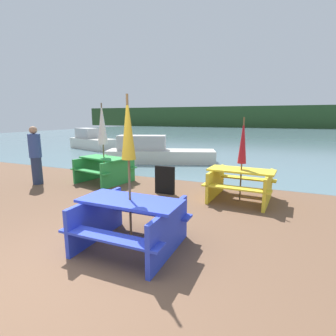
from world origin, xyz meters
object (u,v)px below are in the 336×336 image
(picnic_table_green, at_px, (104,168))
(boat_second, at_px, (92,141))
(picnic_table_yellow, at_px, (241,182))
(boat, at_px, (156,153))
(umbrella_gold, at_px, (128,130))
(signboard, at_px, (165,180))
(umbrella_crimson, at_px, (243,142))
(umbrella_white, at_px, (102,124))
(person, at_px, (36,155))
(picnic_table_blue, at_px, (131,219))

(picnic_table_green, xyz_separation_m, boat_second, (-6.22, 6.98, 0.01))
(picnic_table_yellow, xyz_separation_m, boat, (-4.30, 4.10, -0.02))
(umbrella_gold, relative_size, signboard, 3.14)
(umbrella_crimson, relative_size, umbrella_white, 0.83)
(umbrella_gold, distance_m, umbrella_crimson, 3.38)
(umbrella_white, height_order, boat_second, umbrella_white)
(boat_second, distance_m, signboard, 11.24)
(umbrella_gold, distance_m, boat, 7.98)
(picnic_table_yellow, relative_size, picnic_table_green, 0.93)
(boat, relative_size, boat_second, 1.37)
(umbrella_crimson, bearing_deg, picnic_table_green, 177.75)
(person, height_order, signboard, person)
(boat_second, bearing_deg, person, -42.89)
(picnic_table_yellow, relative_size, signboard, 2.18)
(picnic_table_green, xyz_separation_m, signboard, (2.26, -0.40, -0.09))
(boat_second, xyz_separation_m, person, (4.44, -7.96, 0.40))
(picnic_table_blue, distance_m, picnic_table_green, 4.43)
(picnic_table_yellow, height_order, person, person)
(picnic_table_blue, bearing_deg, signboard, 103.66)
(picnic_table_blue, bearing_deg, umbrella_crimson, 68.48)
(umbrella_crimson, bearing_deg, umbrella_white, 177.75)
(umbrella_gold, bearing_deg, person, 154.00)
(boat_second, bearing_deg, picnic_table_blue, -30.28)
(picnic_table_blue, bearing_deg, picnic_table_green, 131.98)
(picnic_table_green, bearing_deg, signboard, -10.12)
(picnic_table_yellow, relative_size, umbrella_gold, 0.69)
(umbrella_white, relative_size, boat, 0.49)
(picnic_table_blue, height_order, umbrella_crimson, umbrella_crimson)
(umbrella_gold, relative_size, boat_second, 0.65)
(boat, height_order, boat_second, boat_second)
(picnic_table_blue, distance_m, boat_second, 13.77)
(boat_second, bearing_deg, umbrella_gold, -30.28)
(person, bearing_deg, picnic_table_green, 29.02)
(umbrella_gold, height_order, umbrella_white, umbrella_white)
(picnic_table_blue, height_order, picnic_table_green, picnic_table_green)
(boat_second, relative_size, person, 2.05)
(picnic_table_yellow, xyz_separation_m, umbrella_gold, (-1.23, -3.13, 1.38))
(picnic_table_yellow, bearing_deg, person, -172.19)
(boat_second, bearing_deg, picnic_table_green, -30.37)
(person, xyz_separation_m, signboard, (4.03, 0.58, -0.51))
(picnic_table_yellow, height_order, umbrella_white, umbrella_white)
(boat_second, bearing_deg, picnic_table_yellow, -16.52)
(picnic_table_green, distance_m, boat_second, 9.34)
(picnic_table_yellow, height_order, umbrella_crimson, umbrella_crimson)
(picnic_table_blue, xyz_separation_m, signboard, (-0.70, 2.89, -0.08))
(picnic_table_green, xyz_separation_m, umbrella_gold, (2.96, -3.29, 1.37))
(boat, bearing_deg, boat_second, 133.67)
(picnic_table_blue, xyz_separation_m, picnic_table_green, (-2.96, 3.29, 0.01))
(umbrella_white, bearing_deg, umbrella_gold, -48.02)
(umbrella_white, distance_m, boat_second, 9.44)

